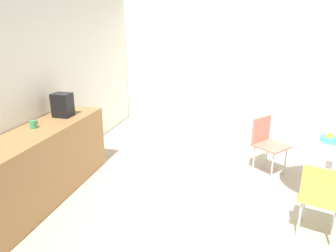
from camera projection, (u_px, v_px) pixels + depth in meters
ground_plane at (258, 198)px, 3.98m from camera, size 6.00×6.00×0.00m
wall_back at (42, 85)px, 4.31m from camera, size 6.00×0.10×2.60m
wall_side_right at (263, 65)px, 6.32m from camera, size 0.10×6.00×2.60m
counter_block at (37, 167)px, 3.81m from camera, size 2.41×0.60×0.90m
round_table at (331, 155)px, 3.81m from camera, size 1.02×1.02×0.74m
chair_coral at (266, 138)px, 4.53m from camera, size 0.59×0.59×0.83m
chair_yellow at (321, 194)px, 3.08m from camera, size 0.52×0.52×0.83m
fruit_bowl at (330, 138)px, 3.79m from camera, size 0.22×0.22×0.11m
mug_green at (33, 124)px, 3.79m from camera, size 0.13×0.08×0.09m
coffee_maker at (63, 105)px, 4.23m from camera, size 0.20×0.24×0.32m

